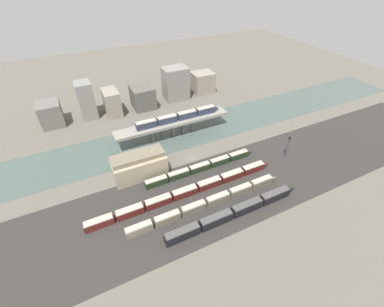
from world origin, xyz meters
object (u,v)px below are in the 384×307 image
Objects in this scene: warehouse_building at (139,165)px; train_yard_far at (188,191)px; train_yard_near at (235,212)px; signal_tower at (287,147)px; train_yard_mid at (208,202)px; train_yard_outer at (202,167)px; train_on_bridge at (180,117)px.

train_yard_far is at bearing -55.65° from warehouse_building.
signal_tower reaches higher than train_yard_near.
train_yard_mid is at bearing -57.71° from warehouse_building.
train_yard_outer is 2.40× the size of warehouse_building.
warehouse_building is at bearing 164.62° from signal_tower.
train_yard_far is 3.59× the size of warehouse_building.
train_on_bridge reaches higher than warehouse_building.
train_yard_outer is at bearing 41.39° from train_yard_far.
train_yard_near is at bearing -93.98° from train_on_bridge.
train_yard_near reaches higher than train_yard_far.
signal_tower is (38.00, -40.93, -5.07)m from train_on_bridge.
warehouse_building is (-25.18, 38.05, 3.32)m from train_yard_near.
train_yard_far is at bearing 117.27° from train_yard_mid.
train_on_bridge is 37.31m from warehouse_building.
train_on_bridge is 0.58× the size of train_yard_far.
train_yard_outer is at bearing 68.96° from train_yard_mid.
train_yard_far is 16.33m from train_yard_outer.
train_yard_mid is at bearing 127.33° from train_yard_near.
train_yard_near reaches higher than train_yard_outer.
train_on_bridge is at bearing 86.02° from train_yard_near.
train_yard_near is 0.87× the size of train_yard_mid.
train_yard_mid is (-10.82, -51.76, -8.81)m from train_on_bridge.
train_on_bridge is at bearing 132.88° from signal_tower.
train_on_bridge is 4.21× the size of signal_tower.
signal_tower is at bearing 12.51° from train_yard_mid.
warehouse_building is 2.02× the size of signal_tower.
train_yard_mid is (-6.62, 8.68, -0.26)m from train_yard_near.
train_yard_mid is at bearing -167.49° from signal_tower.
train_on_bridge is 53.61m from train_yard_mid.
train_yard_outer is at bearing -20.09° from warehouse_building.
train_yard_far is (-4.64, 9.00, -0.07)m from train_yard_mid.
train_on_bridge reaches higher than train_yard_far.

